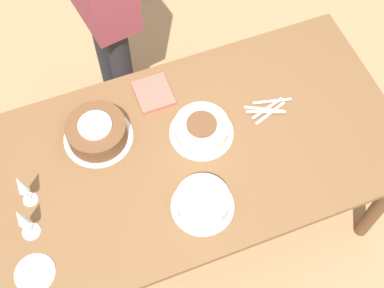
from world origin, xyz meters
The scene contains 10 objects.
ground_plane centered at (0.00, 0.00, 0.00)m, with size 12.00×12.00×0.00m, color #A87F56.
dining_table centered at (0.00, 0.00, 0.66)m, with size 1.77×0.92×0.76m.
cake_center_white centered at (-0.07, -0.06, 0.80)m, with size 0.27×0.27×0.08m.
cake_front_chocolate centered at (0.35, -0.19, 0.81)m, with size 0.29×0.29×0.11m.
cake_back_decorated centered at (0.05, 0.25, 0.81)m, with size 0.25×0.25×0.09m.
wine_glass_near centered at (0.67, -0.02, 0.90)m, with size 0.06×0.06×0.21m.
wine_glass_far centered at (0.70, 0.11, 0.90)m, with size 0.07×0.07×0.21m.
dessert_plate_right centered at (0.72, 0.28, 0.77)m, with size 0.15×0.15×0.01m.
fork_pile centered at (-0.38, -0.07, 0.77)m, with size 0.22×0.11×0.01m.
napkin_stack centered at (0.06, -0.32, 0.77)m, with size 0.15×0.17×0.02m.
Camera 1 is at (0.38, 0.98, 2.71)m, focal length 50.00 mm.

